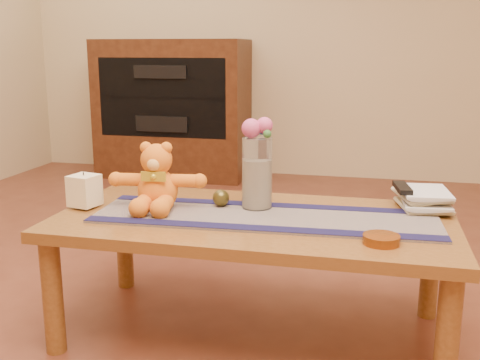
% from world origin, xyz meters
% --- Properties ---
extents(floor, '(5.50, 5.50, 0.00)m').
position_xyz_m(floor, '(0.00, 0.00, 0.00)').
color(floor, '#592819').
rests_on(floor, ground).
extents(wall_back, '(5.50, 0.00, 5.50)m').
position_xyz_m(wall_back, '(0.00, 2.75, 1.35)').
color(wall_back, tan).
rests_on(wall_back, floor).
extents(coffee_table_top, '(1.40, 0.70, 0.04)m').
position_xyz_m(coffee_table_top, '(0.00, 0.00, 0.43)').
color(coffee_table_top, brown).
rests_on(coffee_table_top, floor).
extents(table_leg_fl, '(0.07, 0.07, 0.41)m').
position_xyz_m(table_leg_fl, '(-0.64, -0.29, 0.21)').
color(table_leg_fl, brown).
rests_on(table_leg_fl, floor).
extents(table_leg_fr, '(0.07, 0.07, 0.41)m').
position_xyz_m(table_leg_fr, '(0.64, -0.29, 0.21)').
color(table_leg_fr, brown).
rests_on(table_leg_fr, floor).
extents(table_leg_bl, '(0.07, 0.07, 0.41)m').
position_xyz_m(table_leg_bl, '(-0.64, 0.29, 0.21)').
color(table_leg_bl, brown).
rests_on(table_leg_bl, floor).
extents(table_leg_br, '(0.07, 0.07, 0.41)m').
position_xyz_m(table_leg_br, '(0.64, 0.29, 0.21)').
color(table_leg_br, brown).
rests_on(table_leg_br, floor).
extents(persian_runner, '(1.22, 0.41, 0.01)m').
position_xyz_m(persian_runner, '(0.04, -0.01, 0.45)').
color(persian_runner, '#1A1740').
rests_on(persian_runner, coffee_table_top).
extents(runner_border_near, '(1.20, 0.12, 0.00)m').
position_xyz_m(runner_border_near, '(0.05, -0.15, 0.46)').
color(runner_border_near, '#141236').
rests_on(runner_border_near, persian_runner).
extents(runner_border_far, '(1.20, 0.12, 0.00)m').
position_xyz_m(runner_border_far, '(0.03, 0.14, 0.46)').
color(runner_border_far, '#141236').
rests_on(runner_border_far, persian_runner).
extents(teddy_bear, '(0.37, 0.32, 0.23)m').
position_xyz_m(teddy_bear, '(-0.37, 0.02, 0.57)').
color(teddy_bear, orange).
rests_on(teddy_bear, persian_runner).
extents(pillar_candle, '(0.11, 0.11, 0.12)m').
position_xyz_m(pillar_candle, '(-0.64, -0.03, 0.52)').
color(pillar_candle, '#FFF1BB').
rests_on(pillar_candle, persian_runner).
extents(candle_wick, '(0.00, 0.00, 0.01)m').
position_xyz_m(candle_wick, '(-0.64, -0.03, 0.58)').
color(candle_wick, black).
rests_on(candle_wick, pillar_candle).
extents(glass_vase, '(0.11, 0.11, 0.26)m').
position_xyz_m(glass_vase, '(-0.01, 0.09, 0.59)').
color(glass_vase, silver).
rests_on(glass_vase, persian_runner).
extents(potpourri_fill, '(0.09, 0.09, 0.18)m').
position_xyz_m(potpourri_fill, '(-0.01, 0.09, 0.55)').
color(potpourri_fill, beige).
rests_on(potpourri_fill, glass_vase).
extents(rose_left, '(0.07, 0.07, 0.07)m').
position_xyz_m(rose_left, '(-0.03, 0.08, 0.75)').
color(rose_left, '#CD487F').
rests_on(rose_left, glass_vase).
extents(rose_right, '(0.06, 0.06, 0.06)m').
position_xyz_m(rose_right, '(0.02, 0.10, 0.76)').
color(rose_right, '#CD487F').
rests_on(rose_right, glass_vase).
extents(blue_flower_back, '(0.04, 0.04, 0.04)m').
position_xyz_m(blue_flower_back, '(0.00, 0.13, 0.75)').
color(blue_flower_back, '#526FB3').
rests_on(blue_flower_back, glass_vase).
extents(blue_flower_side, '(0.04, 0.04, 0.04)m').
position_xyz_m(blue_flower_side, '(-0.04, 0.11, 0.74)').
color(blue_flower_side, '#526FB3').
rests_on(blue_flower_side, glass_vase).
extents(leaf_sprig, '(0.03, 0.03, 0.03)m').
position_xyz_m(leaf_sprig, '(0.03, 0.07, 0.74)').
color(leaf_sprig, '#33662D').
rests_on(leaf_sprig, glass_vase).
extents(bronze_ball, '(0.08, 0.08, 0.06)m').
position_xyz_m(bronze_ball, '(-0.14, 0.08, 0.49)').
color(bronze_ball, '#443C16').
rests_on(bronze_ball, persian_runner).
extents(book_bottom, '(0.21, 0.25, 0.02)m').
position_xyz_m(book_bottom, '(0.51, 0.22, 0.46)').
color(book_bottom, beige).
rests_on(book_bottom, coffee_table_top).
extents(book_lower, '(0.18, 0.23, 0.02)m').
position_xyz_m(book_lower, '(0.52, 0.21, 0.48)').
color(book_lower, beige).
rests_on(book_lower, book_bottom).
extents(book_upper, '(0.22, 0.26, 0.02)m').
position_xyz_m(book_upper, '(0.50, 0.22, 0.50)').
color(book_upper, beige).
rests_on(book_upper, book_lower).
extents(book_top, '(0.19, 0.24, 0.02)m').
position_xyz_m(book_top, '(0.51, 0.21, 0.52)').
color(book_top, beige).
rests_on(book_top, book_upper).
extents(tv_remote, '(0.07, 0.16, 0.02)m').
position_xyz_m(tv_remote, '(0.51, 0.21, 0.54)').
color(tv_remote, black).
rests_on(tv_remote, book_top).
extents(amber_dish, '(0.14, 0.14, 0.03)m').
position_xyz_m(amber_dish, '(0.44, -0.20, 0.46)').
color(amber_dish, '#BF5914').
rests_on(amber_dish, coffee_table_top).
extents(media_cabinet, '(1.20, 0.50, 1.10)m').
position_xyz_m(media_cabinet, '(-1.20, 2.48, 0.55)').
color(media_cabinet, '#32170B').
rests_on(media_cabinet, floor).
extents(cabinet_cavity, '(1.02, 0.03, 0.61)m').
position_xyz_m(cabinet_cavity, '(-1.20, 2.25, 0.66)').
color(cabinet_cavity, black).
rests_on(cabinet_cavity, media_cabinet).
extents(cabinet_shelf, '(1.02, 0.20, 0.02)m').
position_xyz_m(cabinet_shelf, '(-1.20, 2.33, 0.66)').
color(cabinet_shelf, '#32170B').
rests_on(cabinet_shelf, media_cabinet).
extents(stereo_upper, '(0.42, 0.28, 0.10)m').
position_xyz_m(stereo_upper, '(-1.20, 2.35, 0.86)').
color(stereo_upper, black).
rests_on(stereo_upper, media_cabinet).
extents(stereo_lower, '(0.42, 0.28, 0.12)m').
position_xyz_m(stereo_lower, '(-1.20, 2.35, 0.46)').
color(stereo_lower, black).
rests_on(stereo_lower, media_cabinet).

